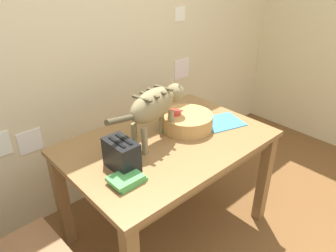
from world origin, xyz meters
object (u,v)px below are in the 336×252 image
at_px(cat, 156,105).
at_px(coffee_mug, 175,117).
at_px(wicker_basket, 187,121).
at_px(toaster, 122,155).
at_px(dining_table, 168,152).
at_px(book_stack, 127,179).
at_px(saucer_bowl, 175,125).
at_px(magazine, 222,122).

height_order(cat, coffee_mug, cat).
relative_size(wicker_basket, toaster, 1.70).
bearing_deg(toaster, dining_table, 7.76).
relative_size(book_stack, wicker_basket, 0.53).
bearing_deg(book_stack, wicker_basket, 17.21).
bearing_deg(coffee_mug, toaster, -164.95).
bearing_deg(coffee_mug, dining_table, -148.41).
distance_m(saucer_bowl, wicker_basket, 0.09).
relative_size(saucer_bowl, coffee_mug, 1.65).
bearing_deg(book_stack, cat, 29.32).
bearing_deg(dining_table, cat, 138.89).
bearing_deg(magazine, book_stack, -156.98).
relative_size(dining_table, toaster, 6.42).
xyz_separation_m(wicker_basket, toaster, (-0.58, -0.08, 0.03)).
bearing_deg(dining_table, magazine, -10.16).
distance_m(cat, book_stack, 0.50).
height_order(cat, book_stack, cat).
bearing_deg(saucer_bowl, magazine, -29.82).
bearing_deg(cat, toaster, -85.39).
bearing_deg(coffee_mug, magazine, -30.12).
bearing_deg(dining_table, toaster, -172.24).
distance_m(magazine, toaster, 0.83).
bearing_deg(toaster, magazine, -1.84).
xyz_separation_m(book_stack, toaster, (0.06, 0.12, 0.07)).
bearing_deg(coffee_mug, saucer_bowl, 180.00).
height_order(saucer_bowl, toaster, toaster).
bearing_deg(book_stack, dining_table, 21.00).
relative_size(saucer_bowl, toaster, 1.08).
distance_m(saucer_bowl, coffee_mug, 0.06).
xyz_separation_m(saucer_bowl, wicker_basket, (0.06, -0.06, 0.04)).
relative_size(coffee_mug, book_stack, 0.73).
bearing_deg(cat, book_stack, -72.93).
relative_size(dining_table, magazine, 4.80).
height_order(cat, saucer_bowl, cat).
bearing_deg(book_stack, magazine, 5.84).
xyz_separation_m(coffee_mug, wicker_basket, (0.05, -0.06, -0.02)).
xyz_separation_m(cat, wicker_basket, (0.25, -0.02, -0.19)).
bearing_deg(magazine, saucer_bowl, 167.36).
bearing_deg(book_stack, saucer_bowl, 23.97).
xyz_separation_m(saucer_bowl, coffee_mug, (0.00, 0.00, 0.06)).
bearing_deg(wicker_basket, cat, 175.85).
bearing_deg(dining_table, book_stack, -159.00).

